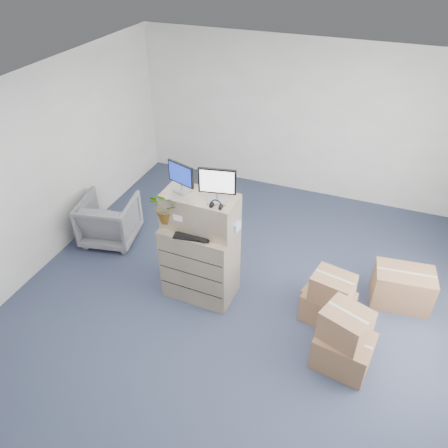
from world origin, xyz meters
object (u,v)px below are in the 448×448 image
Objects in this scene: monitor_left at (181,176)px; water_bottle at (205,221)px; keyboard at (193,236)px; filing_cabinet_lower at (200,262)px; monitor_right at (217,184)px; office_chair at (109,218)px; potted_plant at (168,210)px.

monitor_left reaches higher than water_bottle.
filing_cabinet_lower is at bearing 79.68° from keyboard.
monitor_right is (0.26, 0.00, 1.27)m from filing_cabinet_lower.
monitor_left is 1.44× the size of water_bottle.
filing_cabinet_lower is 1.29m from monitor_right.
water_bottle is 0.32× the size of office_chair.
office_chair is at bearing 179.82° from monitor_left.
potted_plant is 0.58× the size of office_chair.
office_chair is at bearing 155.26° from potted_plant.
monitor_left is at bearing 173.58° from water_bottle.
monitor_right is at bearing 2.30° from filing_cabinet_lower.
keyboard is 0.25m from water_bottle.
keyboard is 2.12m from office_chair.
filing_cabinet_lower is 4.06× the size of water_bottle.
filing_cabinet_lower reaches higher than office_chair.
potted_plant is at bearing -165.38° from filing_cabinet_lower.
filing_cabinet_lower is 2.83× the size of monitor_left.
monitor_right reaches higher than water_bottle.
office_chair is (-1.84, 0.77, -0.69)m from keyboard.
potted_plant is (-0.37, -0.08, 0.80)m from filing_cabinet_lower.
keyboard is (-0.01, -0.17, 0.56)m from filing_cabinet_lower.
monitor_left is at bearing 167.84° from filing_cabinet_lower.
filing_cabinet_lower is 0.69m from water_bottle.
monitor_left reaches higher than filing_cabinet_lower.
filing_cabinet_lower is 0.59m from keyboard.
potted_plant is 1.87m from office_chair.
filing_cabinet_lower is at bearing 169.55° from monitor_right.
potted_plant reaches higher than office_chair.
water_bottle reaches higher than keyboard.
filing_cabinet_lower is 1.31× the size of office_chair.
potted_plant is (-0.63, -0.09, -0.47)m from monitor_right.
water_bottle reaches higher than filing_cabinet_lower.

